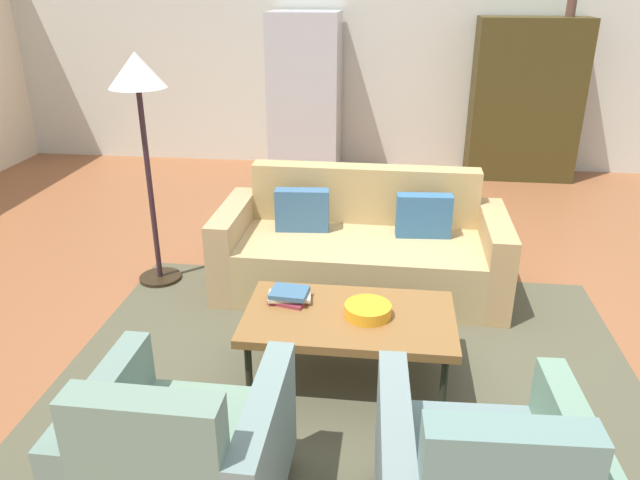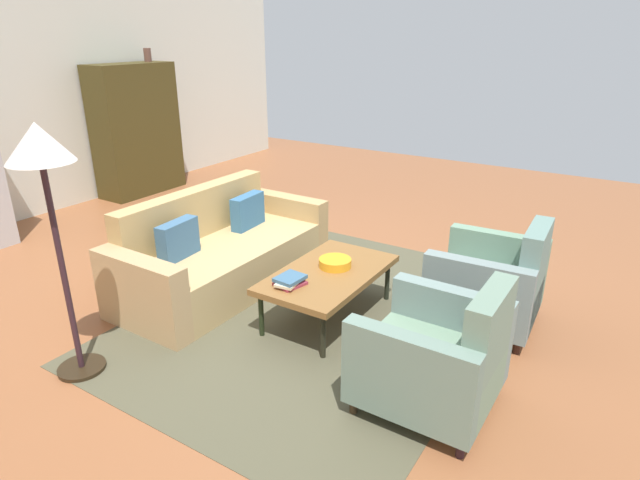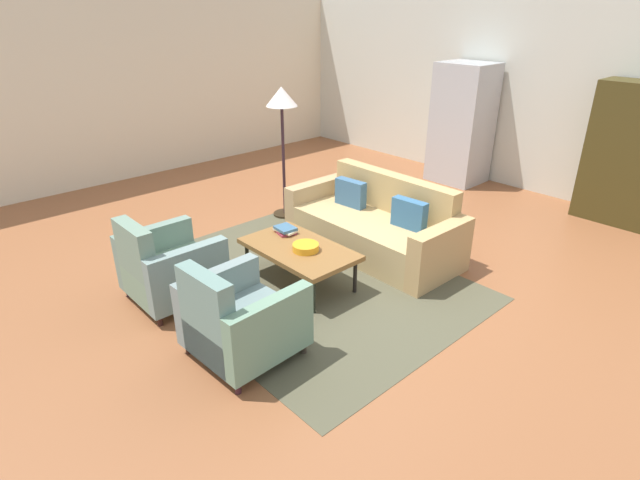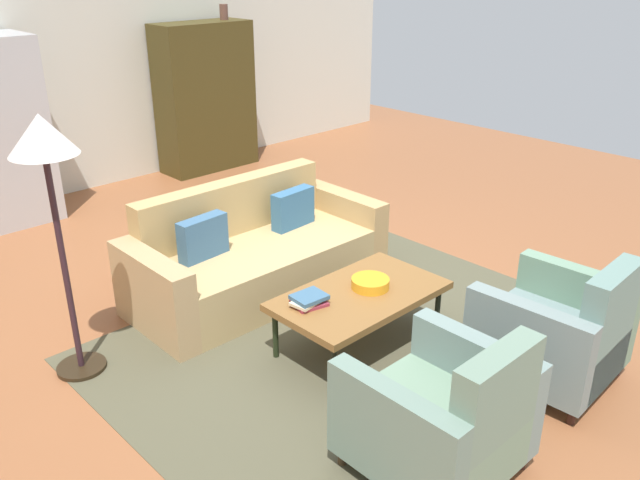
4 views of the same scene
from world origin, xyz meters
The scene contains 12 objects.
ground_plane centered at (0.00, 0.00, 0.00)m, with size 11.65×11.65×0.00m, color #935734.
wall_back centered at (0.00, 3.92, 1.40)m, with size 9.71×0.12×2.80m, color silver.
area_rug centered at (-0.23, -0.59, 0.00)m, with size 3.40×2.60×0.01m, color brown.
couch centered at (-0.23, 0.55, 0.29)m, with size 2.11×0.92×0.86m.
coffee_table centered at (-0.23, -0.64, 0.38)m, with size 1.20×0.70×0.41m.
armchair_left centered at (-0.83, -1.81, 0.34)m, with size 0.81×0.81×0.88m.
armchair_right centered at (0.38, -1.81, 0.34)m, with size 0.84×0.84×0.88m.
fruit_bowl centered at (-0.12, -0.64, 0.45)m, with size 0.27×0.27×0.07m, color orange.
book_stack centered at (-0.59, -0.52, 0.45)m, with size 0.27×0.23×0.07m.
cabinet centered at (1.46, 3.58, 0.90)m, with size 1.20×0.51×1.80m.
vase_tall centered at (1.81, 3.57, 1.89)m, with size 0.10×0.10×0.18m, color brown.
floor_lamp centered at (-1.79, 0.43, 1.44)m, with size 0.40×0.40×1.72m.
Camera 2 is at (-3.54, -2.65, 2.22)m, focal length 29.87 mm.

